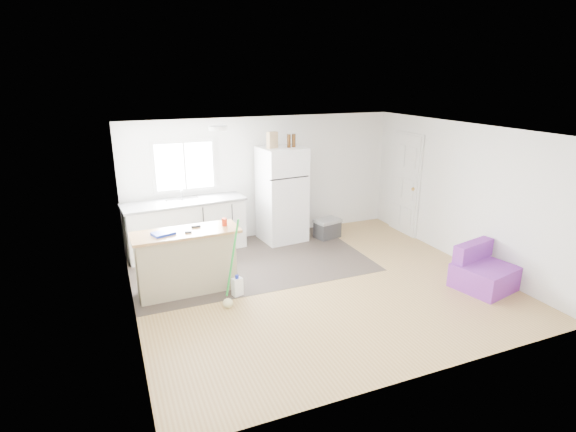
% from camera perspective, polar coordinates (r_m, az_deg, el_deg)
% --- Properties ---
extents(room, '(5.51, 5.01, 2.41)m').
position_cam_1_polar(room, '(6.77, 4.00, 0.63)').
color(room, '#9C7441').
rests_on(room, ground).
extents(vinyl_zone, '(4.05, 2.50, 0.00)m').
position_cam_1_polar(vinyl_zone, '(8.02, -4.86, -5.75)').
color(vinyl_zone, '#2E2622').
rests_on(vinyl_zone, floor).
extents(window, '(1.18, 0.06, 0.98)m').
position_cam_1_polar(window, '(8.54, -13.00, 6.19)').
color(window, white).
rests_on(window, back_wall).
extents(interior_door, '(0.11, 0.92, 2.10)m').
position_cam_1_polar(interior_door, '(9.49, 14.67, 3.88)').
color(interior_door, white).
rests_on(interior_door, right_wall).
extents(ceiling_fixture, '(0.30, 0.30, 0.07)m').
position_cam_1_polar(ceiling_fixture, '(7.24, -8.86, 10.97)').
color(ceiling_fixture, white).
rests_on(ceiling_fixture, ceiling).
extents(kitchen_cabinets, '(2.25, 0.88, 1.27)m').
position_cam_1_polar(kitchen_cabinets, '(8.48, -12.83, -1.24)').
color(kitchen_cabinets, white).
rests_on(kitchen_cabinets, floor).
extents(peninsula, '(1.58, 0.64, 0.96)m').
position_cam_1_polar(peninsula, '(6.94, -12.82, -5.61)').
color(peninsula, tan).
rests_on(peninsula, floor).
extents(refrigerator, '(0.89, 0.85, 1.85)m').
position_cam_1_polar(refrigerator, '(8.78, -0.77, 2.74)').
color(refrigerator, white).
rests_on(refrigerator, floor).
extents(cooler, '(0.57, 0.45, 0.39)m').
position_cam_1_polar(cooler, '(9.11, 5.02, -1.55)').
color(cooler, '#303133').
rests_on(cooler, floor).
extents(purple_seat, '(0.95, 0.92, 0.66)m').
position_cam_1_polar(purple_seat, '(7.60, 23.47, -6.61)').
color(purple_seat, purple).
rests_on(purple_seat, floor).
extents(cleaner_jug, '(0.17, 0.14, 0.33)m').
position_cam_1_polar(cleaner_jug, '(6.81, -6.46, -8.89)').
color(cleaner_jug, white).
rests_on(cleaner_jug, floor).
extents(mop, '(0.28, 0.35, 1.31)m').
position_cam_1_polar(mop, '(6.50, -7.50, -9.43)').
color(mop, green).
rests_on(mop, floor).
extents(red_cup, '(0.09, 0.09, 0.12)m').
position_cam_1_polar(red_cup, '(6.88, -8.08, -0.76)').
color(red_cup, red).
rests_on(red_cup, peninsula).
extents(blue_tray, '(0.36, 0.31, 0.04)m').
position_cam_1_polar(blue_tray, '(6.70, -15.56, -2.14)').
color(blue_tray, '#142DC3').
rests_on(blue_tray, peninsula).
extents(tool_a, '(0.14, 0.05, 0.03)m').
position_cam_1_polar(tool_a, '(6.90, -11.62, -1.29)').
color(tool_a, black).
rests_on(tool_a, peninsula).
extents(tool_b, '(0.11, 0.06, 0.03)m').
position_cam_1_polar(tool_b, '(6.68, -12.56, -2.00)').
color(tool_b, black).
rests_on(tool_b, peninsula).
extents(cardboard_box, '(0.22, 0.15, 0.30)m').
position_cam_1_polar(cardboard_box, '(8.49, -2.01, 9.62)').
color(cardboard_box, '#9F7E5B').
rests_on(cardboard_box, refrigerator).
extents(bottle_left, '(0.07, 0.07, 0.25)m').
position_cam_1_polar(bottle_left, '(8.56, 0.11, 9.52)').
color(bottle_left, '#3D220B').
rests_on(bottle_left, refrigerator).
extents(bottle_right, '(0.08, 0.08, 0.25)m').
position_cam_1_polar(bottle_right, '(8.61, 0.74, 9.57)').
color(bottle_right, '#3D220B').
rests_on(bottle_right, refrigerator).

